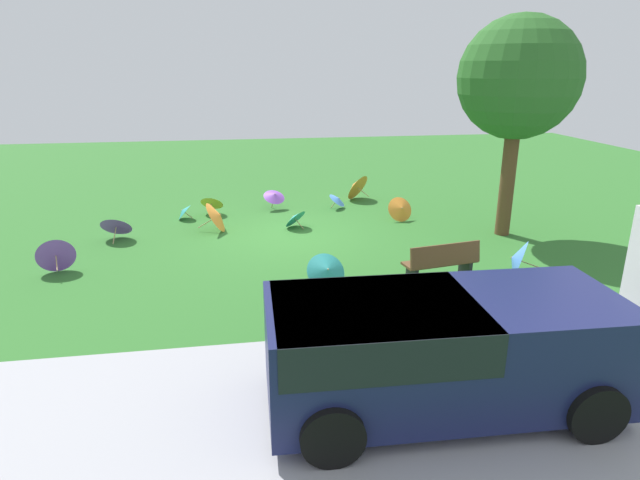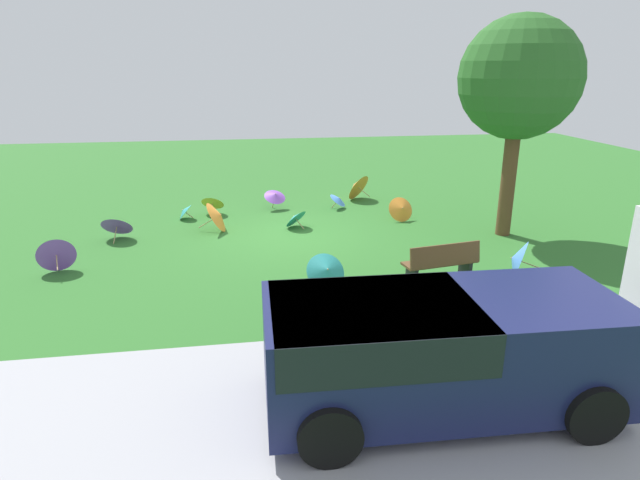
% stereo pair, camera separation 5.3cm
% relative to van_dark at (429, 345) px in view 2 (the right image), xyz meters
% --- Properties ---
extents(ground, '(40.00, 40.00, 0.00)m').
position_rel_van_dark_xyz_m(ground, '(1.03, -7.76, -0.91)').
color(ground, '#2D6B28').
extents(road_strip, '(40.00, 3.88, 0.01)m').
position_rel_van_dark_xyz_m(road_strip, '(1.03, -0.15, -0.91)').
color(road_strip, '#9E9EA3').
rests_on(road_strip, ground).
extents(van_dark, '(4.65, 2.24, 1.53)m').
position_rel_van_dark_xyz_m(van_dark, '(0.00, 0.00, 0.00)').
color(van_dark, '#191E4C').
rests_on(van_dark, ground).
extents(park_bench, '(1.66, 0.74, 0.90)m').
position_rel_van_dark_xyz_m(park_bench, '(-1.75, -4.00, -0.45)').
color(park_bench, brown).
rests_on(park_bench, ground).
extents(shade_tree, '(3.04, 3.04, 5.59)m').
position_rel_van_dark_xyz_m(shade_tree, '(-4.69, -7.03, 3.12)').
color(shade_tree, brown).
rests_on(shade_tree, ground).
extents(parasol_orange_0, '(0.92, 0.97, 0.87)m').
position_rel_van_dark_xyz_m(parasol_orange_0, '(2.92, -8.52, -0.48)').
color(parasol_orange_0, tan).
rests_on(parasol_orange_0, ground).
extents(parasol_teal_0, '(0.93, 0.79, 0.74)m').
position_rel_van_dark_xyz_m(parasol_teal_0, '(0.65, -4.17, -0.54)').
color(parasol_teal_0, tan).
rests_on(parasol_teal_0, ground).
extents(parasol_orange_1, '(0.83, 0.72, 0.73)m').
position_rel_van_dark_xyz_m(parasol_orange_1, '(-2.35, -8.72, -0.55)').
color(parasol_orange_1, tan).
rests_on(parasol_orange_1, ground).
extents(parasol_orange_2, '(1.13, 1.14, 0.94)m').
position_rel_van_dark_xyz_m(parasol_orange_2, '(-1.62, -11.50, -0.44)').
color(parasol_orange_2, tan).
rests_on(parasol_orange_2, ground).
extents(parasol_purple_0, '(0.90, 0.80, 0.75)m').
position_rel_van_dark_xyz_m(parasol_purple_0, '(5.52, -8.19, -0.50)').
color(parasol_purple_0, tan).
rests_on(parasol_purple_0, ground).
extents(parasol_blue_0, '(0.71, 0.74, 0.52)m').
position_rel_van_dark_xyz_m(parasol_blue_0, '(-0.79, -10.39, -0.60)').
color(parasol_blue_0, tan).
rests_on(parasol_blue_0, ground).
extents(parasol_purple_1, '(0.90, 0.91, 0.84)m').
position_rel_van_dark_xyz_m(parasol_purple_1, '(6.39, -6.00, -0.49)').
color(parasol_purple_1, tan).
rests_on(parasol_purple_1, ground).
extents(parasol_yellow_0, '(0.83, 0.77, 0.67)m').
position_rel_van_dark_xyz_m(parasol_yellow_0, '(3.13, -10.34, -0.52)').
color(parasol_yellow_0, tan).
rests_on(parasol_yellow_0, ground).
extents(parasol_teal_4, '(0.85, 0.87, 0.58)m').
position_rel_van_dark_xyz_m(parasol_teal_4, '(0.82, -8.49, -0.61)').
color(parasol_teal_4, tan).
rests_on(parasol_teal_4, ground).
extents(parasol_teal_5, '(0.52, 0.62, 0.50)m').
position_rel_van_dark_xyz_m(parasol_teal_5, '(3.97, -9.88, -0.66)').
color(parasol_teal_5, tan).
rests_on(parasol_teal_5, ground).
extents(parasol_purple_2, '(0.85, 0.84, 0.68)m').
position_rel_van_dark_xyz_m(parasol_purple_2, '(1.21, -10.59, -0.45)').
color(parasol_purple_2, tan).
rests_on(parasol_purple_2, ground).
extents(parasol_blue_1, '(0.90, 0.96, 0.91)m').
position_rel_van_dark_xyz_m(parasol_blue_1, '(-3.39, -3.96, -0.46)').
color(parasol_blue_1, tan).
rests_on(parasol_blue_1, ground).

